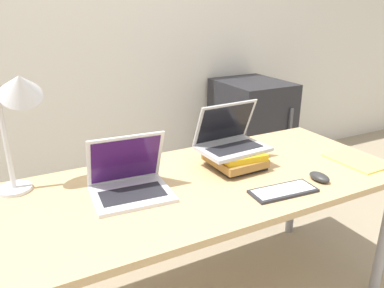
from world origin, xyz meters
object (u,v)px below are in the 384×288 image
at_px(book_stack, 235,158).
at_px(notepad, 356,160).
at_px(mouse, 319,177).
at_px(desk_lamp, 18,100).
at_px(wireless_keyboard, 283,191).
at_px(mini_fridge, 250,132).
at_px(laptop_left, 130,182).
at_px(laptop_on_books, 230,140).

bearing_deg(book_stack, notepad, -21.57).
height_order(mouse, desk_lamp, desk_lamp).
bearing_deg(notepad, wireless_keyboard, -170.53).
height_order(mouse, mini_fridge, mini_fridge).
distance_m(laptop_left, wireless_keyboard, 0.63).
xyz_separation_m(laptop_left, mini_fridge, (1.41, 1.11, -0.33)).
relative_size(mouse, notepad, 0.37).
distance_m(laptop_on_books, mouse, 0.43).
xyz_separation_m(wireless_keyboard, desk_lamp, (-0.90, 0.49, 0.38)).
bearing_deg(wireless_keyboard, laptop_on_books, 97.52).
distance_m(book_stack, notepad, 0.60).
distance_m(laptop_on_books, mini_fridge, 1.45).
distance_m(wireless_keyboard, desk_lamp, 1.10).
xyz_separation_m(book_stack, desk_lamp, (-0.88, 0.18, 0.34)).
relative_size(laptop_left, book_stack, 1.19).
distance_m(wireless_keyboard, notepad, 0.54).
xyz_separation_m(notepad, mini_fridge, (0.33, 1.30, -0.28)).
bearing_deg(desk_lamp, laptop_left, -31.17).
relative_size(laptop_on_books, mouse, 3.13).
bearing_deg(laptop_left, desk_lamp, 148.83).
height_order(notepad, mini_fridge, mini_fridge).
height_order(mouse, notepad, mouse).
height_order(laptop_on_books, mouse, laptop_on_books).
distance_m(desk_lamp, mini_fridge, 2.08).
bearing_deg(laptop_on_books, desk_lamp, 169.59).
bearing_deg(mini_fridge, notepad, -104.10).
height_order(wireless_keyboard, notepad, wireless_keyboard).
bearing_deg(wireless_keyboard, mini_fridge, 58.26).
bearing_deg(mini_fridge, laptop_on_books, -130.61).
distance_m(laptop_on_books, notepad, 0.64).
xyz_separation_m(laptop_left, notepad, (1.09, -0.19, -0.04)).
bearing_deg(laptop_left, book_stack, 3.01).
bearing_deg(laptop_left, mouse, -19.27).
xyz_separation_m(book_stack, notepad, (0.56, -0.22, -0.04)).
xyz_separation_m(mouse, notepad, (0.32, 0.07, -0.01)).
distance_m(notepad, desk_lamp, 1.54).
relative_size(laptop_on_books, desk_lamp, 0.61).
bearing_deg(mouse, desk_lamp, 156.78).
bearing_deg(notepad, laptop_on_books, 156.89).
xyz_separation_m(book_stack, mouse, (0.24, -0.30, -0.03)).
xyz_separation_m(laptop_left, wireless_keyboard, (0.56, -0.28, -0.04)).
distance_m(mouse, mini_fridge, 1.55).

